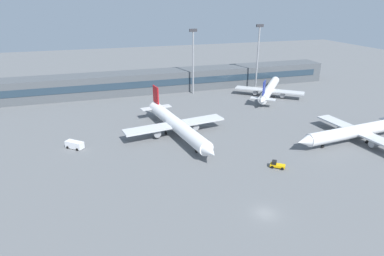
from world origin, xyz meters
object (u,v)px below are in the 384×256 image
(airplane_near, at_px, (356,131))
(airplane_far, at_px, (270,89))
(floodlight_tower_east, at_px, (193,57))
(airplane_mid, at_px, (177,125))
(floodlight_tower_west, at_px, (258,53))
(baggage_tug_yellow, at_px, (277,165))
(service_van_white, at_px, (75,145))

(airplane_near, xyz_separation_m, airplane_far, (0.40, 49.67, -0.05))
(airplane_far, height_order, floodlight_tower_east, floodlight_tower_east)
(airplane_mid, relative_size, floodlight_tower_west, 1.59)
(airplane_near, bearing_deg, floodlight_tower_west, 90.34)
(airplane_near, xyz_separation_m, airplane_mid, (-48.29, 19.47, 0.31))
(airplane_near, bearing_deg, airplane_far, 89.53)
(airplane_mid, relative_size, floodlight_tower_east, 1.67)
(airplane_mid, bearing_deg, baggage_tug_yellow, -55.82)
(airplane_mid, distance_m, baggage_tug_yellow, 32.56)
(floodlight_tower_east, bearing_deg, airplane_near, -65.18)
(airplane_near, bearing_deg, baggage_tug_yellow, -166.22)
(airplane_mid, xyz_separation_m, floodlight_tower_west, (47.93, 41.27, 12.95))
(airplane_far, bearing_deg, floodlight_tower_west, 93.94)
(floodlight_tower_west, bearing_deg, airplane_far, -86.06)
(airplane_far, xyz_separation_m, baggage_tug_yellow, (-30.46, -57.04, -2.29))
(airplane_mid, xyz_separation_m, floodlight_tower_east, (18.96, 43.92, 12.25))
(airplane_far, bearing_deg, baggage_tug_yellow, -118.10)
(airplane_mid, relative_size, service_van_white, 8.72)
(airplane_near, distance_m, baggage_tug_yellow, 31.03)
(service_van_white, bearing_deg, airplane_mid, 0.44)
(floodlight_tower_east, bearing_deg, baggage_tug_yellow, -90.59)
(baggage_tug_yellow, relative_size, floodlight_tower_east, 0.14)
(airplane_near, height_order, airplane_mid, airplane_mid)
(service_van_white, distance_m, floodlight_tower_west, 89.14)
(baggage_tug_yellow, distance_m, floodlight_tower_east, 72.32)
(airplane_far, xyz_separation_m, floodlight_tower_east, (-29.73, 13.73, 12.61))
(airplane_near, distance_m, airplane_far, 49.67)
(airplane_mid, distance_m, floodlight_tower_east, 49.38)
(baggage_tug_yellow, bearing_deg, airplane_far, 61.90)
(airplane_mid, bearing_deg, service_van_white, -179.56)
(baggage_tug_yellow, xyz_separation_m, service_van_white, (-47.70, 26.62, 0.31))
(baggage_tug_yellow, bearing_deg, service_van_white, 150.84)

